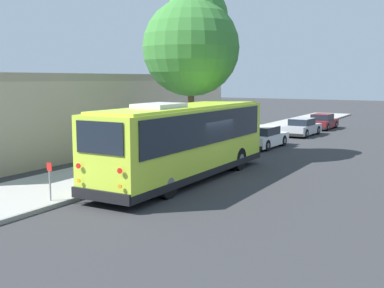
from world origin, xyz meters
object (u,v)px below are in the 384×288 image
at_px(sign_post_far, 78,178).
at_px(street_tree, 192,41).
at_px(parked_sedan_silver, 302,128).
at_px(sign_post_near, 50,181).
at_px(parked_sedan_white, 264,138).
at_px(shuttle_bus, 185,138).
at_px(parked_sedan_maroon, 322,122).

bearing_deg(sign_post_far, street_tree, 3.59).
relative_size(parked_sedan_silver, sign_post_far, 4.30).
bearing_deg(sign_post_near, street_tree, 3.14).
bearing_deg(parked_sedan_white, street_tree, 163.87).
bearing_deg(street_tree, sign_post_far, -176.41).
bearing_deg(street_tree, parked_sedan_silver, -9.07).
relative_size(parked_sedan_white, sign_post_near, 3.38).
xyz_separation_m(shuttle_bus, parked_sedan_silver, (18.05, 0.44, -1.17)).
distance_m(shuttle_bus, sign_post_far, 4.92).
height_order(parked_sedan_maroon, sign_post_far, parked_sedan_maroon).
xyz_separation_m(street_tree, sign_post_near, (-10.77, -0.59, -5.37)).
bearing_deg(shuttle_bus, sign_post_near, 161.54).
height_order(parked_sedan_maroon, street_tree, street_tree).
height_order(parked_sedan_white, sign_post_near, sign_post_near).
height_order(parked_sedan_silver, sign_post_near, sign_post_near).
height_order(parked_sedan_silver, sign_post_far, parked_sedan_silver).
distance_m(parked_sedan_silver, parked_sedan_maroon, 5.63).
xyz_separation_m(parked_sedan_white, parked_sedan_maroon, (12.94, -0.24, -0.03)).
xyz_separation_m(parked_sedan_silver, street_tree, (-13.00, 2.08, 5.59)).
xyz_separation_m(shuttle_bus, parked_sedan_white, (10.73, 0.63, -1.16)).
bearing_deg(parked_sedan_silver, sign_post_far, 178.86).
relative_size(parked_sedan_silver, parked_sedan_maroon, 1.04).
bearing_deg(parked_sedan_silver, parked_sedan_white, -178.83).
height_order(parked_sedan_white, sign_post_far, parked_sedan_white).
bearing_deg(shuttle_bus, parked_sedan_maroon, 1.05).
distance_m(parked_sedan_white, parked_sedan_maroon, 12.94).
distance_m(shuttle_bus, sign_post_near, 6.12).
xyz_separation_m(parked_sedan_white, sign_post_far, (-15.12, 1.30, 0.05)).
relative_size(shuttle_bus, parked_sedan_white, 2.50).
height_order(shuttle_bus, parked_sedan_maroon, shuttle_bus).
bearing_deg(street_tree, parked_sedan_white, -18.35).
xyz_separation_m(shuttle_bus, sign_post_near, (-5.73, 1.93, -0.96)).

